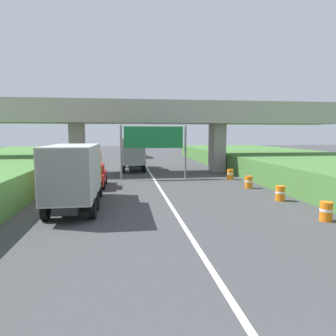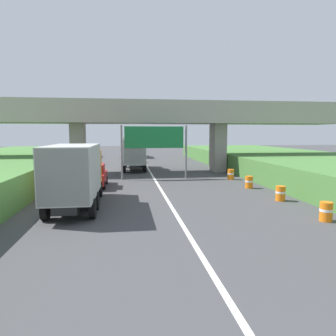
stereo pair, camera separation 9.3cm
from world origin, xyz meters
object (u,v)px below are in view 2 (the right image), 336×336
truck_orange (76,173)px  car_silver (132,156)px  construction_barrel_4 (231,174)px  construction_barrel_1 (326,211)px  overhead_highway_sign (154,140)px  construction_barrel_2 (280,193)px  truck_black (130,146)px  car_red (94,176)px  truck_white (134,153)px  construction_barrel_3 (249,182)px

truck_orange → car_silver: truck_orange is taller
construction_barrel_4 → truck_orange: bearing=-143.3°
construction_barrel_1 → overhead_highway_sign: bearing=115.1°
car_silver → construction_barrel_1: (8.40, -30.41, -0.40)m
construction_barrel_1 → construction_barrel_2: same height
overhead_highway_sign → construction_barrel_2: size_ratio=6.53×
construction_barrel_1 → truck_black: bearing=101.9°
truck_orange → construction_barrel_2: (11.84, 0.15, -1.47)m
truck_orange → truck_black: (3.31, 36.04, 0.00)m
construction_barrel_1 → car_red: bearing=137.1°
truck_white → construction_barrel_2: 18.95m
overhead_highway_sign → car_silver: (-1.74, 16.23, -2.59)m
overhead_highway_sign → truck_black: bearing=94.0°
car_silver → construction_barrel_3: car_silver is taller
car_red → construction_barrel_3: car_red is taller
construction_barrel_1 → construction_barrel_4: size_ratio=1.00×
construction_barrel_4 → construction_barrel_3: bearing=-91.4°
truck_black → construction_barrel_4: bearing=-72.8°
car_silver → construction_barrel_1: car_silver is taller
truck_white → car_red: bearing=-107.3°
construction_barrel_4 → truck_black: bearing=107.2°
truck_black → car_silver: bearing=-89.5°
construction_barrel_2 → truck_white: bearing=116.2°
truck_white → car_red: (-3.28, -10.52, -1.08)m
construction_barrel_1 → construction_barrel_4: same height
truck_white → truck_black: same height
construction_barrel_3 → construction_barrel_4: size_ratio=1.00×
truck_white → car_silver: bearing=90.7°
truck_orange → construction_barrel_3: (11.66, 4.47, -1.47)m
car_red → construction_barrel_4: car_red is taller
truck_black → construction_barrel_1: (8.47, -40.21, -1.47)m
car_silver → construction_barrel_4: (8.37, -17.46, -0.40)m
car_silver → car_red: (-3.17, -19.66, 0.00)m
truck_white → truck_black: size_ratio=1.00×
construction_barrel_1 → construction_barrel_4: bearing=90.1°
construction_barrel_3 → construction_barrel_1: bearing=-89.2°
truck_black → construction_barrel_1: size_ratio=8.11×
truck_white → truck_orange: bearing=-101.6°
truck_orange → car_red: size_ratio=1.78×
truck_black → construction_barrel_1: bearing=-78.1°
truck_white → car_red: truck_white is taller
truck_white → car_red: 11.07m
car_red → construction_barrel_3: 11.64m
overhead_highway_sign → truck_orange: bearing=-117.1°
truck_white → construction_barrel_2: (8.34, -16.95, -1.47)m
truck_orange → truck_black: 36.19m
overhead_highway_sign → truck_black: size_ratio=0.81×
truck_orange → construction_barrel_4: truck_orange is taller
car_silver → construction_barrel_2: size_ratio=4.56×
construction_barrel_2 → construction_barrel_3: 4.32m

